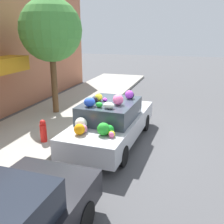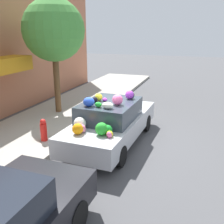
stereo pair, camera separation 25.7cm
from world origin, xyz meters
name	(u,v)px [view 1 (the left image)]	position (x,y,z in m)	size (l,w,h in m)	color
ground_plane	(108,141)	(0.00, 0.00, 0.00)	(60.00, 60.00, 0.00)	#4C4C4F
sidewalk_curb	(35,130)	(0.00, 2.70, 0.07)	(24.00, 3.20, 0.15)	#9E998E
street_tree	(51,30)	(1.92, 2.91, 3.40)	(2.41, 2.41, 4.47)	brown
fire_hydrant	(43,131)	(-0.91, 1.77, 0.50)	(0.20, 0.20, 0.70)	red
art_car	(111,121)	(-0.07, -0.14, 0.72)	(4.44, 1.84, 1.68)	#B7BABF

